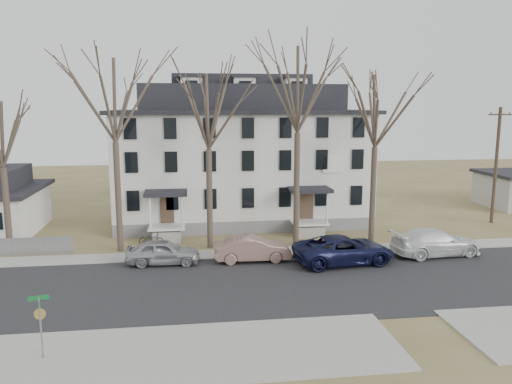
{
  "coord_description": "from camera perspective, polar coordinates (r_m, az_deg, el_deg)",
  "views": [
    {
      "loc": [
        -6.3,
        -23.43,
        9.64
      ],
      "look_at": [
        -1.93,
        9.0,
        3.93
      ],
      "focal_mm": 35.0,
      "sensor_mm": 36.0,
      "label": 1
    }
  ],
  "objects": [
    {
      "name": "tree_center",
      "position": [
        34.05,
        4.83,
        12.29
      ],
      "size": [
        9.0,
        9.0,
        14.7
      ],
      "color": "#473B31",
      "rests_on": "ground"
    },
    {
      "name": "near_sidewalk_left",
      "position": [
        20.87,
        -12.05,
        -17.86
      ],
      "size": [
        20.0,
        5.0,
        0.08
      ],
      "primitive_type": "cube",
      "color": "#A09F97",
      "rests_on": "ground"
    },
    {
      "name": "tree_mid_right",
      "position": [
        35.6,
        13.59,
        9.56
      ],
      "size": [
        7.8,
        7.8,
        12.74
      ],
      "color": "#473B31",
      "rests_on": "ground"
    },
    {
      "name": "far_sidewalk",
      "position": [
        33.47,
        3.54,
        -6.86
      ],
      "size": [
        120.0,
        2.0,
        0.08
      ],
      "primitive_type": "cube",
      "color": "#A09F97",
      "rests_on": "ground"
    },
    {
      "name": "bicycle_left",
      "position": [
        35.43,
        -11.88,
        -5.35
      ],
      "size": [
        1.78,
        0.79,
        0.91
      ],
      "primitive_type": "imported",
      "rotation": [
        0.0,
        0.0,
        1.46
      ],
      "color": "black",
      "rests_on": "ground"
    },
    {
      "name": "tree_bungalow",
      "position": [
        35.26,
        -27.22,
        6.34
      ],
      "size": [
        6.6,
        6.6,
        10.78
      ],
      "color": "#473B31",
      "rests_on": "ground"
    },
    {
      "name": "car_silver",
      "position": [
        31.21,
        -10.58,
        -6.81
      ],
      "size": [
        4.54,
        2.0,
        1.52
      ],
      "primitive_type": "imported",
      "rotation": [
        0.0,
        0.0,
        1.52
      ],
      "color": "#A7A8AC",
      "rests_on": "ground"
    },
    {
      "name": "tree_far_left",
      "position": [
        33.56,
        -16.0,
        10.72
      ],
      "size": [
        8.4,
        8.4,
        13.72
      ],
      "color": "#473B31",
      "rests_on": "ground"
    },
    {
      "name": "car_tan",
      "position": [
        31.29,
        -0.41,
        -6.56
      ],
      "size": [
        4.74,
        1.66,
        1.56
      ],
      "primitive_type": "imported",
      "rotation": [
        0.0,
        0.0,
        1.57
      ],
      "color": "#8D695F",
      "rests_on": "ground"
    },
    {
      "name": "tree_mid_left",
      "position": [
        33.25,
        -5.51,
        9.78
      ],
      "size": [
        7.8,
        7.8,
        12.74
      ],
      "color": "#473B31",
      "rests_on": "ground"
    },
    {
      "name": "main_road",
      "position": [
        27.91,
        5.96,
        -10.37
      ],
      "size": [
        120.0,
        10.0,
        0.04
      ],
      "primitive_type": "cube",
      "color": "#27272A",
      "rests_on": "ground"
    },
    {
      "name": "utility_pole_far",
      "position": [
        45.14,
        25.75,
        2.89
      ],
      "size": [
        2.0,
        0.28,
        9.5
      ],
      "color": "#3D3023",
      "rests_on": "ground"
    },
    {
      "name": "street_sign",
      "position": [
        21.07,
        -23.45,
        -13.04
      ],
      "size": [
        0.74,
        0.74,
        2.6
      ],
      "rotation": [
        0.0,
        0.0,
        0.23
      ],
      "color": "gray",
      "rests_on": "ground"
    },
    {
      "name": "boarding_house",
      "position": [
        41.82,
        -1.73,
        4.04
      ],
      "size": [
        20.8,
        12.36,
        12.05
      ],
      "color": "slate",
      "rests_on": "ground"
    },
    {
      "name": "car_navy",
      "position": [
        31.29,
        9.98,
        -6.56
      ],
      "size": [
        6.45,
        3.54,
        1.71
      ],
      "primitive_type": "imported",
      "rotation": [
        0.0,
        0.0,
        1.69
      ],
      "color": "#121536",
      "rests_on": "ground"
    },
    {
      "name": "ground",
      "position": [
        26.1,
        7.01,
        -11.86
      ],
      "size": [
        120.0,
        120.0,
        0.0
      ],
      "primitive_type": "plane",
      "color": "olive",
      "rests_on": "ground"
    },
    {
      "name": "car_white",
      "position": [
        34.46,
        19.82,
        -5.49
      ],
      "size": [
        6.03,
        2.93,
        1.69
      ],
      "primitive_type": "imported",
      "rotation": [
        0.0,
        0.0,
        1.67
      ],
      "color": "white",
      "rests_on": "ground"
    },
    {
      "name": "yellow_curb",
      "position": [
        33.95,
        12.2,
        -6.83
      ],
      "size": [
        14.0,
        0.25,
        0.06
      ],
      "primitive_type": "cube",
      "color": "gold",
      "rests_on": "ground"
    }
  ]
}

